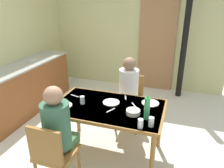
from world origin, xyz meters
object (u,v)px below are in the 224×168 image
(water_bottle_green_near, at_px, (147,108))
(serving_bowl_center, at_px, (133,112))
(person_near_diner, at_px, (57,124))
(chair_near_diner, at_px, (53,154))
(chair_far_diner, at_px, (130,98))
(person_far_diner, at_px, (128,85))
(dining_table, at_px, (108,111))
(kitchen_counter, at_px, (24,88))

(water_bottle_green_near, xyz_separation_m, serving_bowl_center, (-0.17, 0.06, -0.11))
(person_near_diner, xyz_separation_m, water_bottle_green_near, (0.87, 0.49, 0.09))
(chair_near_diner, bearing_deg, person_near_diner, 90.00)
(chair_far_diner, distance_m, water_bottle_green_near, 1.09)
(chair_near_diner, xyz_separation_m, person_far_diner, (0.46, 1.43, 0.28))
(person_far_diner, bearing_deg, person_near_diner, 70.56)
(dining_table, xyz_separation_m, chair_near_diner, (-0.35, -0.78, -0.16))
(dining_table, distance_m, person_far_diner, 0.66)
(kitchen_counter, relative_size, chair_far_diner, 2.62)
(water_bottle_green_near, bearing_deg, kitchen_counter, 160.92)
(chair_near_diner, distance_m, serving_bowl_center, 1.01)
(chair_far_diner, relative_size, person_far_diner, 1.13)
(kitchen_counter, height_order, water_bottle_green_near, water_bottle_green_near)
(water_bottle_green_near, height_order, serving_bowl_center, water_bottle_green_near)
(chair_far_diner, bearing_deg, person_far_diner, 90.00)
(dining_table, xyz_separation_m, water_bottle_green_near, (0.52, -0.15, 0.21))
(kitchen_counter, xyz_separation_m, person_far_diner, (2.02, -0.05, 0.33))
(chair_near_diner, height_order, person_far_diner, person_far_diner)
(dining_table, xyz_separation_m, person_near_diner, (-0.35, -0.65, 0.12))
(dining_table, xyz_separation_m, person_far_diner, (0.10, 0.65, 0.12))
(serving_bowl_center, bearing_deg, person_far_diner, 108.39)
(kitchen_counter, bearing_deg, chair_far_diner, 2.56)
(kitchen_counter, distance_m, person_near_diner, 2.09)
(chair_near_diner, bearing_deg, water_bottle_green_near, 35.78)
(kitchen_counter, xyz_separation_m, chair_near_diner, (1.57, -1.47, 0.05))
(kitchen_counter, bearing_deg, water_bottle_green_near, -19.08)
(dining_table, bearing_deg, kitchen_counter, 160.21)
(kitchen_counter, height_order, person_far_diner, person_far_diner)
(person_far_diner, xyz_separation_m, water_bottle_green_near, (0.42, -0.80, 0.09))
(chair_far_diner, height_order, water_bottle_green_near, water_bottle_green_near)
(water_bottle_green_near, bearing_deg, dining_table, 163.62)
(chair_near_diner, distance_m, water_bottle_green_near, 1.14)
(dining_table, bearing_deg, chair_far_diner, 82.56)
(chair_near_diner, relative_size, water_bottle_green_near, 2.90)
(dining_table, relative_size, chair_far_diner, 1.64)
(person_far_diner, bearing_deg, dining_table, 81.02)
(dining_table, distance_m, chair_far_diner, 0.80)
(person_far_diner, bearing_deg, water_bottle_green_near, 117.61)
(person_far_diner, xyz_separation_m, serving_bowl_center, (0.25, -0.74, -0.02))
(person_near_diner, bearing_deg, chair_near_diner, -90.00)
(chair_near_diner, relative_size, person_far_diner, 1.13)
(water_bottle_green_near, bearing_deg, chair_far_diner, 114.07)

